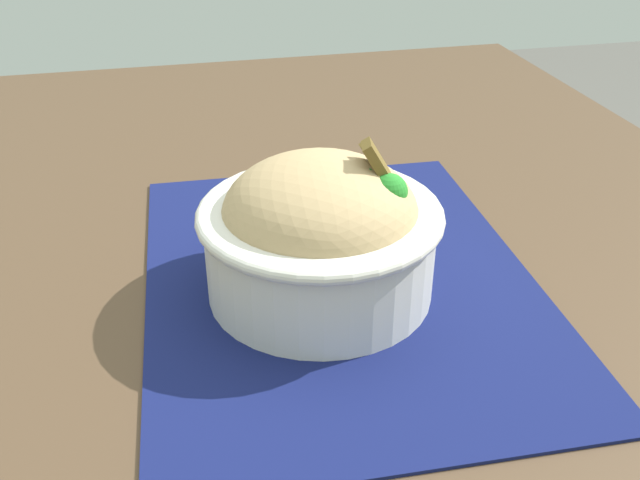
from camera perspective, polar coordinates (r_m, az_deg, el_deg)
name	(u,v)px	position (r m, az deg, el deg)	size (l,w,h in m)	color
table	(350,305)	(0.70, 2.45, -5.19)	(1.31, 0.92, 0.72)	#4C3826
placemat	(340,278)	(0.63, 1.58, -3.10)	(0.45, 0.34, 0.00)	#11194C
bowl	(321,231)	(0.59, 0.06, 0.71)	(0.22, 0.22, 0.14)	silver
fork	(339,232)	(0.70, 1.51, 0.68)	(0.02, 0.13, 0.00)	#BBBBBB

